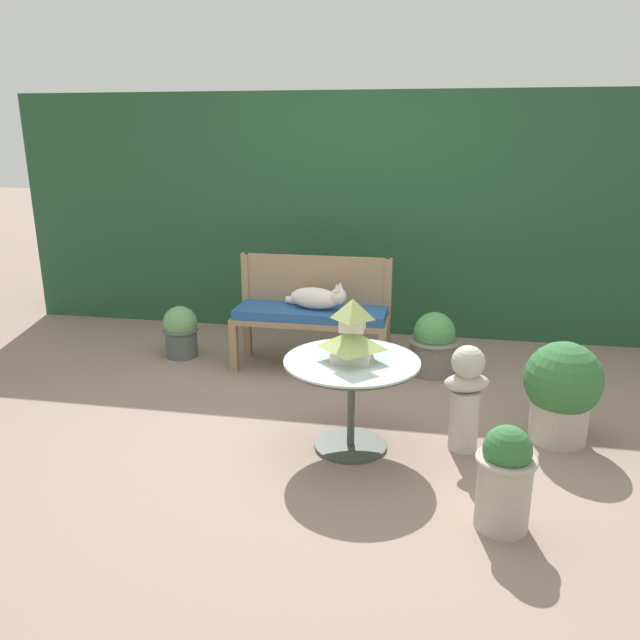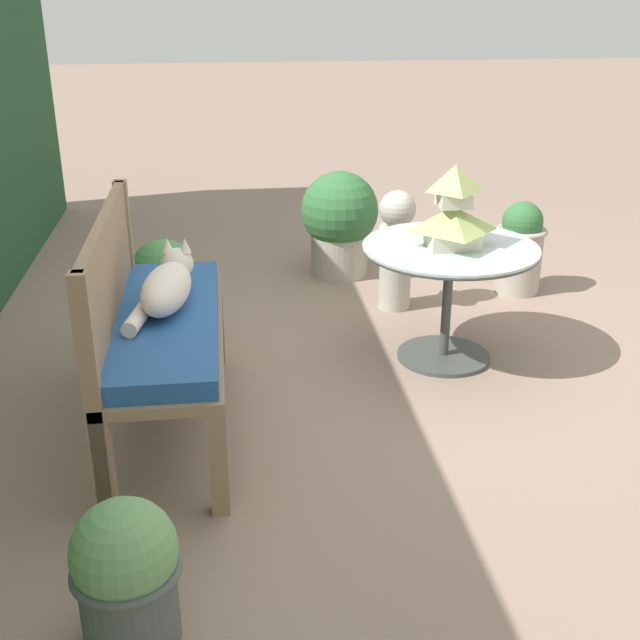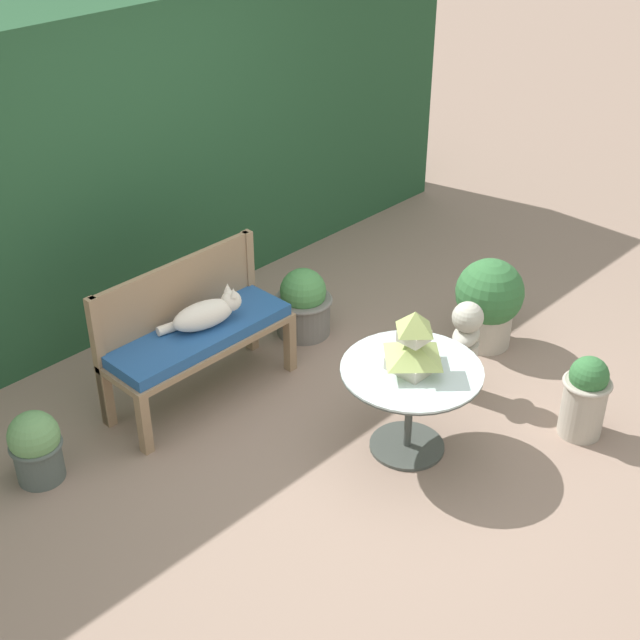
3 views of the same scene
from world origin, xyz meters
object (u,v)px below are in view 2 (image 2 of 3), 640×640
Objects in this scene: pagoda_birdhouse at (453,212)px; garden_bust at (396,246)px; potted_plant_hedge_corner at (520,247)px; cat at (167,286)px; potted_plant_bench_left at (165,290)px; potted_plant_patio_mid at (126,573)px; garden_bench at (166,333)px; potted_plant_table_near at (340,221)px; patio_table at (449,270)px.

garden_bust is (0.65, 0.10, -0.36)m from pagoda_birdhouse.
cat is at bearing 123.63° from potted_plant_hedge_corner.
cat reaches higher than garden_bust.
pagoda_birdhouse reaches higher than potted_plant_bench_left.
potted_plant_patio_mid is at bearing 141.23° from potted_plant_hedge_corner.
garden_bust is at bearing -27.86° from potted_plant_patio_mid.
potted_plant_bench_left is (2.06, 0.01, 0.01)m from potted_plant_patio_mid.
potted_plant_table_near is (1.70, -0.91, -0.08)m from garden_bench.
potted_plant_table_near is at bearing 66.72° from potted_plant_hedge_corner.
potted_plant_table_near reaches higher than patio_table.
patio_table is 1.51× the size of potted_plant_hedge_corner.
garden_bench is 2.32× the size of potted_plant_hedge_corner.
pagoda_birdhouse reaches higher than potted_plant_patio_mid.
potted_plant_bench_left is at bearing 79.43° from garden_bust.
patio_table is at bearing 141.50° from potted_plant_hedge_corner.
potted_plant_bench_left is (-0.76, 0.98, -0.10)m from potted_plant_table_near.
potted_plant_table_near is (1.22, 0.32, -0.11)m from patio_table.
garden_bench is at bearing 151.90° from potted_plant_table_near.
garden_bench is 1.13m from potted_plant_patio_mid.
potted_plant_bench_left is (0.46, 1.30, -0.21)m from patio_table.
garden_bust reaches higher than patio_table.
garden_bust reaches higher than potted_plant_patio_mid.
potted_plant_hedge_corner is (0.15, -0.74, -0.08)m from garden_bust.
garden_bench is 1.93m from potted_plant_table_near.
potted_plant_hedge_corner is 1.08× the size of potted_plant_bench_left.
cat is 0.82× the size of potted_plant_table_near.
cat is (0.06, -0.01, 0.17)m from garden_bench.
garden_bust is 1.23× the size of potted_plant_hedge_corner.
potted_plant_table_near is at bearing -19.01° from potted_plant_patio_mid.
pagoda_birdhouse is 0.70× the size of potted_plant_hedge_corner.
pagoda_birdhouse is 0.75m from garden_bust.
patio_table is 0.27m from pagoda_birdhouse.
potted_plant_bench_left is at bearing 70.37° from pagoda_birdhouse.
garden_bench is 2.38× the size of cat.
potted_plant_bench_left is (0.89, 0.08, -0.35)m from cat.
potted_plant_hedge_corner is at bearing -45.56° from cat.
potted_plant_patio_mid is at bearing 160.99° from potted_plant_table_near.
pagoda_birdhouse reaches higher than garden_bench.
pagoda_birdhouse is 1.12m from potted_plant_hedge_corner.
pagoda_birdhouse is 1.46m from potted_plant_bench_left.
garden_bust is 1.50× the size of potted_plant_patio_mid.
garden_bust reaches higher than potted_plant_hedge_corner.
potted_plant_hedge_corner is (1.29, -1.87, -0.15)m from garden_bench.
cat is 1.30m from patio_table.
pagoda_birdhouse is at bearing -59.75° from cat.
patio_table reaches higher than potted_plant_bench_left.
patio_table is 1.05m from potted_plant_hedge_corner.
potted_plant_table_near is 1.29× the size of potted_plant_bench_left.
patio_table is 2.17× the size of pagoda_birdhouse.
potted_plant_table_near is (1.22, 0.32, -0.38)m from pagoda_birdhouse.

